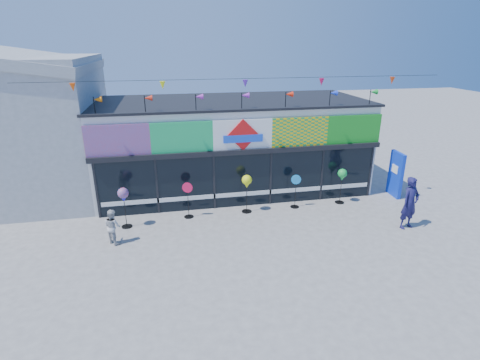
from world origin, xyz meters
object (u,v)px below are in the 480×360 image
object	(u,v)px
spinner_4	(342,176)
adult_man	(410,203)
child	(113,226)
spinner_2	(247,183)
spinner_1	(188,199)
spinner_0	(123,196)
blue_sign	(396,174)
spinner_3	(296,190)

from	to	relation	value
spinner_4	adult_man	xyz separation A→B (m)	(1.45, -2.63, -0.24)
child	spinner_2	bearing A→B (deg)	-114.39
child	spinner_1	bearing A→B (deg)	-101.93
spinner_0	spinner_4	xyz separation A→B (m)	(8.89, 0.52, -0.02)
spinner_0	child	bearing A→B (deg)	-105.89
spinner_0	spinner_4	distance (m)	8.90
spinner_0	spinner_4	bearing A→B (deg)	3.35
spinner_0	adult_man	distance (m)	10.55
spinner_2	adult_man	world-z (taller)	adult_man
spinner_4	adult_man	distance (m)	3.01
spinner_0	adult_man	xyz separation A→B (m)	(10.33, -2.11, -0.27)
blue_sign	adult_man	bearing A→B (deg)	-110.74
blue_sign	spinner_3	size ratio (longest dim) A/B	1.41
spinner_1	child	size ratio (longest dim) A/B	1.17
adult_man	child	xyz separation A→B (m)	(-10.66, 0.98, -0.37)
spinner_1	adult_man	bearing A→B (deg)	-17.38
blue_sign	spinner_4	bearing A→B (deg)	-170.51
blue_sign	child	xyz separation A→B (m)	(-11.96, -1.96, -0.39)
spinner_3	child	world-z (taller)	spinner_3
blue_sign	child	distance (m)	12.12
blue_sign	child	world-z (taller)	blue_sign
blue_sign	spinner_4	size ratio (longest dim) A/B	1.31
adult_man	spinner_3	bearing A→B (deg)	129.39
spinner_0	spinner_3	bearing A→B (deg)	3.90
spinner_0	spinner_1	size ratio (longest dim) A/B	1.08
spinner_1	spinner_3	xyz separation A→B (m)	(4.46, 0.08, -0.01)
spinner_2	child	distance (m)	5.32
blue_sign	adult_man	xyz separation A→B (m)	(-1.30, -2.94, -0.02)
blue_sign	adult_man	size ratio (longest dim) A/B	1.02
spinner_1	child	world-z (taller)	spinner_1
blue_sign	spinner_1	distance (m)	9.29
blue_sign	spinner_4	xyz separation A→B (m)	(-2.75, -0.30, 0.22)
spinner_0	blue_sign	bearing A→B (deg)	4.05
spinner_1	spinner_0	bearing A→B (deg)	-170.74
spinner_3	spinner_1	bearing A→B (deg)	-178.98
spinner_4	spinner_0	bearing A→B (deg)	-176.65
spinner_4	child	bearing A→B (deg)	-169.82
spinner_4	child	xyz separation A→B (m)	(-9.21, -1.65, -0.61)
adult_man	spinner_4	bearing A→B (deg)	104.43
spinner_1	spinner_3	distance (m)	4.46
spinner_3	blue_sign	bearing A→B (deg)	4.27
spinner_4	child	size ratio (longest dim) A/B	1.24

